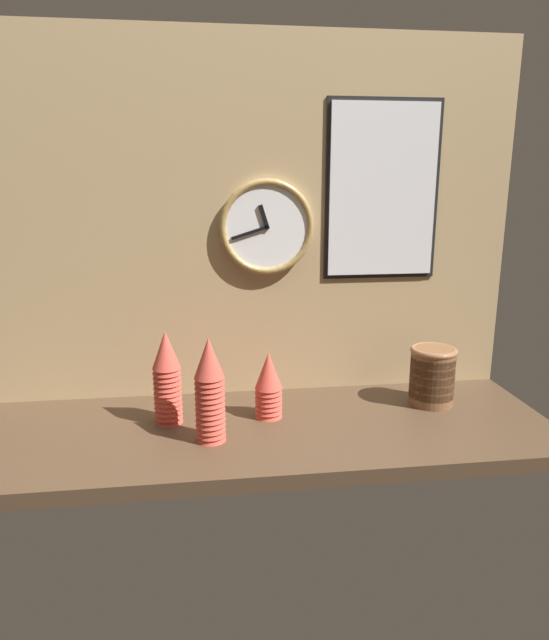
{
  "coord_description": "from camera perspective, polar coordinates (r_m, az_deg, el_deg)",
  "views": [
    {
      "loc": [
        -14.51,
        -142.31,
        65.52
      ],
      "look_at": [
        5.02,
        4.0,
        28.05
      ],
      "focal_mm": 32.0,
      "sensor_mm": 36.0,
      "label": 1
    }
  ],
  "objects": [
    {
      "name": "cup_stack_center_right",
      "position": [
        1.58,
        -0.6,
        -6.51
      ],
      "size": [
        7.66,
        7.66,
        18.79
      ],
      "color": "#DB4C3D",
      "rests_on": "ground_plane"
    },
    {
      "name": "ground_plane",
      "position": [
        1.58,
        -1.64,
        -11.03
      ],
      "size": [
        160.0,
        56.0,
        4.0
      ],
      "primitive_type": "cube",
      "color": "#4C3826"
    },
    {
      "name": "wall_tiled_back",
      "position": [
        1.7,
        -2.72,
        9.83
      ],
      "size": [
        160.0,
        3.0,
        105.0
      ],
      "color": "tan",
      "rests_on": "ground_plane"
    },
    {
      "name": "bowl_stack_far_right",
      "position": [
        1.74,
        15.49,
        -5.28
      ],
      "size": [
        13.56,
        13.56,
        17.19
      ],
      "color": "brown",
      "rests_on": "ground_plane"
    },
    {
      "name": "menu_board",
      "position": [
        1.75,
        10.76,
        12.6
      ],
      "size": [
        34.52,
        1.32,
        52.13
      ],
      "color": "black"
    },
    {
      "name": "cup_stack_center_left",
      "position": [
        1.57,
        -10.7,
        -5.66
      ],
      "size": [
        7.66,
        7.66,
        25.82
      ],
      "color": "#DB4C3D",
      "rests_on": "ground_plane"
    },
    {
      "name": "wall_clock",
      "position": [
        1.68,
        -0.77,
        9.27
      ],
      "size": [
        27.62,
        2.7,
        27.62
      ],
      "color": "white"
    },
    {
      "name": "cup_stack_center",
      "position": [
        1.44,
        -6.5,
        -6.96
      ],
      "size": [
        7.66,
        7.66,
        27.22
      ],
      "color": "#DB4C3D",
      "rests_on": "ground_plane"
    }
  ]
}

